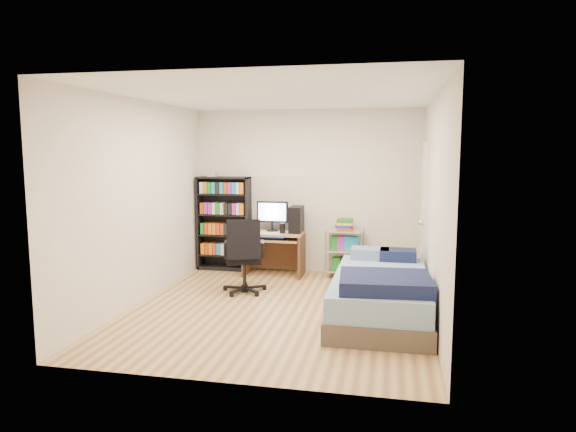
% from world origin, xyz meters
% --- Properties ---
extents(room, '(3.58, 4.08, 2.58)m').
position_xyz_m(room, '(0.00, 0.00, 1.25)').
color(room, tan).
rests_on(room, ground).
extents(media_shelf, '(0.83, 0.28, 1.53)m').
position_xyz_m(media_shelf, '(-1.29, 1.84, 0.76)').
color(media_shelf, black).
rests_on(media_shelf, room).
extents(computer_desk, '(0.89, 0.51, 1.12)m').
position_xyz_m(computer_desk, '(-0.35, 1.66, 0.60)').
color(computer_desk, '#A28253').
rests_on(computer_desk, room).
extents(office_chair, '(0.73, 0.73, 1.01)m').
position_xyz_m(office_chair, '(-0.60, 0.60, 0.32)').
color(office_chair, black).
rests_on(office_chair, room).
extents(wire_cart, '(0.56, 0.41, 0.87)m').
position_xyz_m(wire_cart, '(0.62, 1.73, 0.57)').
color(wire_cart, silver).
rests_on(wire_cart, room).
extents(bed, '(1.08, 2.16, 0.62)m').
position_xyz_m(bed, '(1.19, -0.02, 0.27)').
color(bed, brown).
rests_on(bed, room).
extents(door, '(0.12, 0.80, 2.00)m').
position_xyz_m(door, '(1.72, 1.35, 1.00)').
color(door, silver).
rests_on(door, room).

